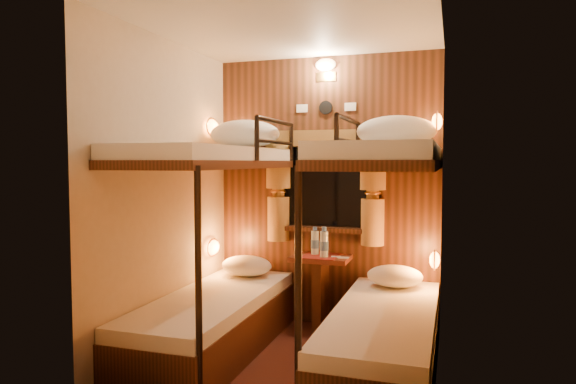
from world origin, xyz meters
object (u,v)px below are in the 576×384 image
(bunk_left, at_px, (213,281))
(table, at_px, (321,283))
(bottle_left, at_px, (315,243))
(bottle_right, at_px, (324,244))
(bunk_right, at_px, (384,294))

(bunk_left, xyz_separation_m, table, (0.65, 0.78, -0.14))
(bottle_left, height_order, bottle_right, bottle_right)
(bunk_right, relative_size, table, 2.90)
(bottle_right, bearing_deg, bunk_left, -133.43)
(bottle_left, bearing_deg, bunk_right, -49.51)
(bunk_right, bearing_deg, table, 129.67)
(bunk_left, relative_size, bottle_right, 7.18)
(bunk_left, xyz_separation_m, bottle_right, (0.69, 0.73, 0.21))
(bottle_right, bearing_deg, bunk_right, -50.32)
(bunk_left, distance_m, table, 1.02)
(bunk_right, relative_size, bottle_left, 7.66)
(bunk_right, xyz_separation_m, bottle_left, (-0.71, 0.84, 0.20))
(table, distance_m, bottle_right, 0.36)
(table, distance_m, bottle_left, 0.35)
(table, height_order, bottle_left, bottle_left)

